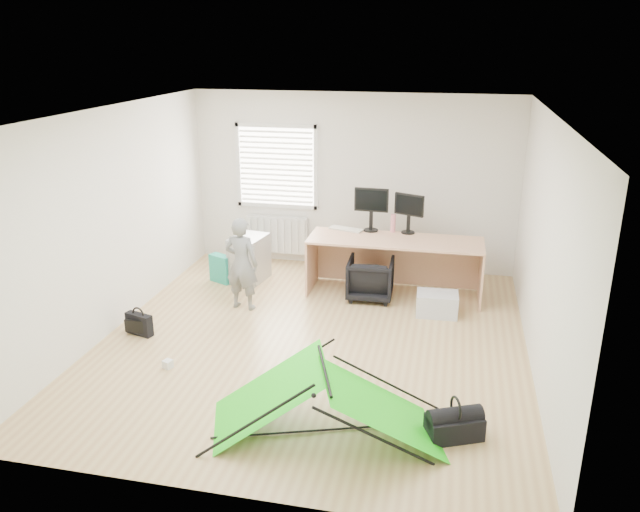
% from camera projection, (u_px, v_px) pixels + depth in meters
% --- Properties ---
extents(ground, '(5.50, 5.50, 0.00)m').
position_uv_depth(ground, '(313.00, 341.00, 7.49)').
color(ground, tan).
rests_on(ground, ground).
extents(back_wall, '(5.00, 0.02, 2.70)m').
position_uv_depth(back_wall, '(353.00, 182.00, 9.58)').
color(back_wall, silver).
rests_on(back_wall, ground).
extents(window, '(1.20, 0.06, 1.20)m').
position_uv_depth(window, '(277.00, 166.00, 9.72)').
color(window, silver).
rests_on(window, back_wall).
extents(radiator, '(1.00, 0.12, 0.60)m').
position_uv_depth(radiator, '(277.00, 234.00, 10.05)').
color(radiator, silver).
rests_on(radiator, back_wall).
extents(desk, '(2.41, 0.78, 0.82)m').
position_uv_depth(desk, '(394.00, 267.00, 8.73)').
color(desk, tan).
rests_on(desk, ground).
extents(filing_cabinet, '(0.53, 0.65, 0.68)m').
position_uv_depth(filing_cabinet, '(249.00, 258.00, 9.28)').
color(filing_cabinet, '#9C9EA1').
rests_on(filing_cabinet, ground).
extents(monitor_left, '(0.49, 0.12, 0.46)m').
position_uv_depth(monitor_left, '(371.00, 215.00, 8.90)').
color(monitor_left, black).
rests_on(monitor_left, desk).
extents(monitor_right, '(0.44, 0.25, 0.42)m').
position_uv_depth(monitor_right, '(409.00, 219.00, 8.80)').
color(monitor_right, black).
rests_on(monitor_right, desk).
extents(keyboard, '(0.52, 0.30, 0.02)m').
position_uv_depth(keyboard, '(346.00, 229.00, 9.02)').
color(keyboard, beige).
rests_on(keyboard, desk).
extents(thermos, '(0.08, 0.08, 0.26)m').
position_uv_depth(thermos, '(393.00, 223.00, 8.89)').
color(thermos, '#CC727D').
rests_on(thermos, desk).
extents(office_chair, '(0.64, 0.66, 0.58)m').
position_uv_depth(office_chair, '(370.00, 279.00, 8.65)').
color(office_chair, black).
rests_on(office_chair, ground).
extents(person, '(0.50, 0.36, 1.26)m').
position_uv_depth(person, '(242.00, 264.00, 8.22)').
color(person, slate).
rests_on(person, ground).
extents(kite, '(2.27, 1.54, 0.65)m').
position_uv_depth(kite, '(324.00, 401.00, 5.67)').
color(kite, '#1ED614').
rests_on(kite, ground).
extents(storage_crate, '(0.55, 0.40, 0.30)m').
position_uv_depth(storage_crate, '(437.00, 304.00, 8.17)').
color(storage_crate, silver).
rests_on(storage_crate, ground).
extents(tote_bag, '(0.38, 0.29, 0.42)m').
position_uv_depth(tote_bag, '(221.00, 269.00, 9.25)').
color(tote_bag, teal).
rests_on(tote_bag, ground).
extents(laptop_bag, '(0.37, 0.21, 0.27)m').
position_uv_depth(laptop_bag, '(139.00, 324.00, 7.63)').
color(laptop_bag, black).
rests_on(laptop_bag, ground).
extents(white_box, '(0.12, 0.12, 0.09)m').
position_uv_depth(white_box, '(168.00, 364.00, 6.87)').
color(white_box, silver).
rests_on(white_box, ground).
extents(duffel_bag, '(0.56, 0.44, 0.22)m').
position_uv_depth(duffel_bag, '(454.00, 427.00, 5.65)').
color(duffel_bag, black).
rests_on(duffel_bag, ground).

